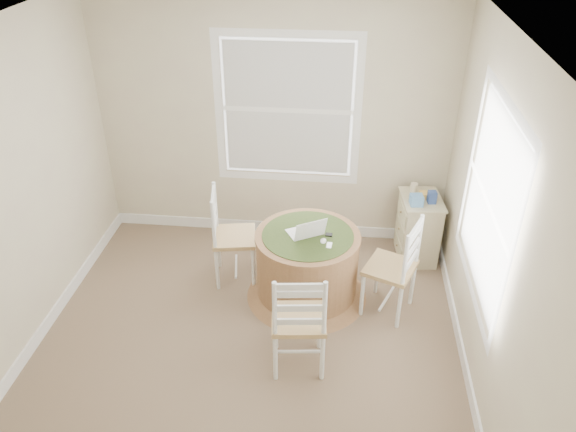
# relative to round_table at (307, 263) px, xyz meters

# --- Properties ---
(room) EXTENTS (3.64, 3.64, 2.64)m
(room) POSITION_rel_round_table_xyz_m (-0.28, -0.55, 0.93)
(room) COLOR #7B664E
(room) RESTS_ON ground
(round_table) EXTENTS (1.14, 1.14, 0.68)m
(round_table) POSITION_rel_round_table_xyz_m (0.00, 0.00, 0.00)
(round_table) COLOR #8F6340
(round_table) RESTS_ON ground
(chair_left) EXTENTS (0.47, 0.48, 0.95)m
(chair_left) POSITION_rel_round_table_xyz_m (-0.72, 0.21, 0.10)
(chair_left) COLOR white
(chair_left) RESTS_ON ground
(chair_near) EXTENTS (0.46, 0.45, 0.95)m
(chair_near) POSITION_rel_round_table_xyz_m (-0.00, -0.88, 0.10)
(chair_near) COLOR white
(chair_near) RESTS_ON ground
(chair_right) EXTENTS (0.53, 0.54, 0.95)m
(chair_right) POSITION_rel_round_table_xyz_m (0.74, -0.13, 0.10)
(chair_right) COLOR white
(chair_right) RESTS_ON ground
(laptop) EXTENTS (0.39, 0.37, 0.21)m
(laptop) POSITION_rel_round_table_xyz_m (-0.02, 0.01, 0.34)
(laptop) COLOR white
(laptop) RESTS_ON round_table
(mouse) EXTENTS (0.06, 0.09, 0.03)m
(mouse) POSITION_rel_round_table_xyz_m (0.14, -0.09, 0.31)
(mouse) COLOR white
(mouse) RESTS_ON round_table
(phone) EXTENTS (0.05, 0.09, 0.02)m
(phone) POSITION_rel_round_table_xyz_m (0.20, -0.15, 0.31)
(phone) COLOR #B7BABF
(phone) RESTS_ON round_table
(keys) EXTENTS (0.06, 0.06, 0.02)m
(keys) POSITION_rel_round_table_xyz_m (0.19, 0.01, 0.31)
(keys) COLOR black
(keys) RESTS_ON round_table
(corner_chest) EXTENTS (0.44, 0.56, 0.69)m
(corner_chest) POSITION_rel_round_table_xyz_m (1.08, 0.76, -0.03)
(corner_chest) COLOR beige
(corner_chest) RESTS_ON ground
(tissue_box) EXTENTS (0.13, 0.13, 0.10)m
(tissue_box) POSITION_rel_round_table_xyz_m (1.02, 0.65, 0.37)
(tissue_box) COLOR #5991CB
(tissue_box) RESTS_ON corner_chest
(box_yellow) EXTENTS (0.16, 0.12, 0.06)m
(box_yellow) POSITION_rel_round_table_xyz_m (1.13, 0.78, 0.35)
(box_yellow) COLOR #EDB853
(box_yellow) RESTS_ON corner_chest
(box_blue) EXTENTS (0.09, 0.09, 0.12)m
(box_blue) POSITION_rel_round_table_xyz_m (1.15, 0.70, 0.38)
(box_blue) COLOR #2E478A
(box_blue) RESTS_ON corner_chest
(cup_cream) EXTENTS (0.07, 0.07, 0.09)m
(cup_cream) POSITION_rel_round_table_xyz_m (1.01, 0.89, 0.36)
(cup_cream) COLOR beige
(cup_cream) RESTS_ON corner_chest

